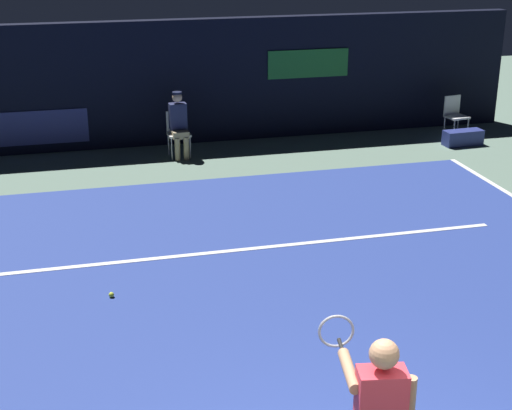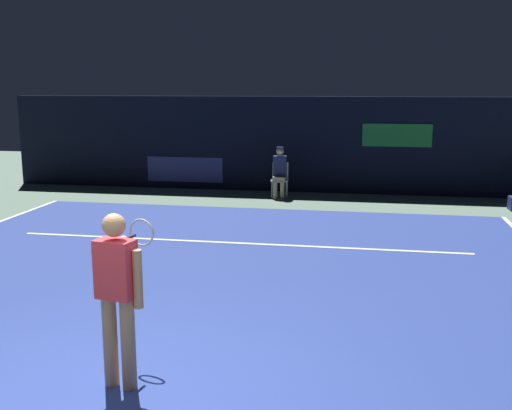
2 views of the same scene
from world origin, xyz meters
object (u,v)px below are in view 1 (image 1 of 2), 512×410
at_px(courtside_chair_near, 455,114).
at_px(line_judge_on_chair, 179,124).
at_px(tennis_ball, 111,295).
at_px(equipment_bag, 463,138).

bearing_deg(courtside_chair_near, line_judge_on_chair, -179.01).
distance_m(line_judge_on_chair, courtside_chair_near, 6.15).
relative_size(courtside_chair_near, tennis_ball, 12.94).
xyz_separation_m(line_judge_on_chair, tennis_ball, (-1.78, -5.89, -0.64)).
relative_size(courtside_chair_near, equipment_bag, 1.05).
bearing_deg(courtside_chair_near, equipment_bag, -102.77).
height_order(line_judge_on_chair, courtside_chair_near, line_judge_on_chair).
xyz_separation_m(line_judge_on_chair, courtside_chair_near, (6.15, 0.11, -0.18)).
bearing_deg(line_judge_on_chair, courtside_chair_near, 0.99).
xyz_separation_m(tennis_ball, equipment_bag, (7.77, 5.26, 0.11)).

